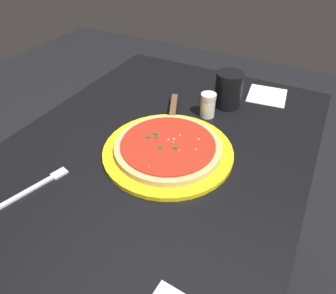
# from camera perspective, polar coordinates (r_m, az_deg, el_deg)

# --- Properties ---
(ground_plane) EXTENTS (5.00, 5.00, 0.00)m
(ground_plane) POSITION_cam_1_polar(r_m,az_deg,el_deg) (1.43, -1.06, -23.92)
(ground_plane) COLOR black
(restaurant_table) EXTENTS (1.02, 0.77, 0.75)m
(restaurant_table) POSITION_cam_1_polar(r_m,az_deg,el_deg) (0.94, -1.49, -6.56)
(restaurant_table) COLOR black
(restaurant_table) RESTS_ON ground_plane
(serving_plate) EXTENTS (0.34, 0.34, 0.01)m
(serving_plate) POSITION_cam_1_polar(r_m,az_deg,el_deg) (0.81, 0.00, -0.78)
(serving_plate) COLOR yellow
(serving_plate) RESTS_ON restaurant_table
(pizza) EXTENTS (0.28, 0.28, 0.02)m
(pizza) POSITION_cam_1_polar(r_m,az_deg,el_deg) (0.80, -0.00, 0.09)
(pizza) COLOR #DBB26B
(pizza) RESTS_ON serving_plate
(pizza_server) EXTENTS (0.22, 0.13, 0.01)m
(pizza_server) POSITION_cam_1_polar(r_m,az_deg,el_deg) (0.93, 0.83, 6.06)
(pizza_server) COLOR silver
(pizza_server) RESTS_ON serving_plate
(cup_tall_drink) EXTENTS (0.08, 0.08, 0.11)m
(cup_tall_drink) POSITION_cam_1_polar(r_m,az_deg,el_deg) (1.00, 11.01, 10.26)
(cup_tall_drink) COLOR black
(cup_tall_drink) RESTS_ON restaurant_table
(napkin_folded_right) EXTENTS (0.14, 0.14, 0.00)m
(napkin_folded_right) POSITION_cam_1_polar(r_m,az_deg,el_deg) (1.11, 17.64, 8.96)
(napkin_folded_right) COLOR white
(napkin_folded_right) RESTS_ON restaurant_table
(fork) EXTENTS (0.18, 0.07, 0.00)m
(fork) POSITION_cam_1_polar(r_m,az_deg,el_deg) (0.78, -23.14, -6.75)
(fork) COLOR silver
(fork) RESTS_ON restaurant_table
(parmesan_shaker) EXTENTS (0.05, 0.05, 0.07)m
(parmesan_shaker) POSITION_cam_1_polar(r_m,az_deg,el_deg) (0.94, 7.29, 7.63)
(parmesan_shaker) COLOR silver
(parmesan_shaker) RESTS_ON restaurant_table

